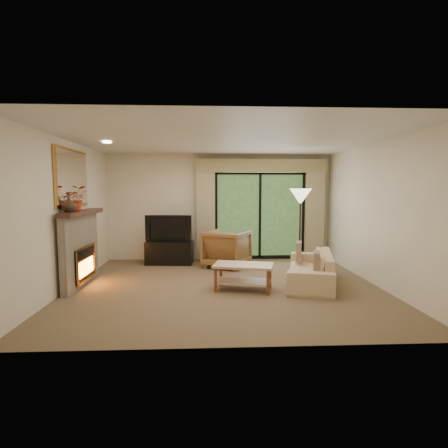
{
  "coord_description": "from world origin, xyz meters",
  "views": [
    {
      "loc": [
        -0.31,
        -6.2,
        1.74
      ],
      "look_at": [
        0.0,
        0.3,
        1.1
      ],
      "focal_mm": 28.0,
      "sensor_mm": 36.0,
      "label": 1
    }
  ],
  "objects_px": {
    "media_console": "(170,252)",
    "sofa": "(310,267)",
    "armchair": "(227,248)",
    "coffee_table": "(243,277)"
  },
  "relations": [
    {
      "from": "media_console",
      "to": "sofa",
      "type": "relative_size",
      "value": 0.54
    },
    {
      "from": "armchair",
      "to": "coffee_table",
      "type": "bearing_deg",
      "value": 122.89
    },
    {
      "from": "media_console",
      "to": "coffee_table",
      "type": "relative_size",
      "value": 1.07
    },
    {
      "from": "coffee_table",
      "to": "media_console",
      "type": "bearing_deg",
      "value": 137.9
    },
    {
      "from": "media_console",
      "to": "coffee_table",
      "type": "distance_m",
      "value": 2.69
    },
    {
      "from": "sofa",
      "to": "coffee_table",
      "type": "xyz_separation_m",
      "value": [
        -1.3,
        -0.41,
        -0.06
      ]
    },
    {
      "from": "armchair",
      "to": "sofa",
      "type": "relative_size",
      "value": 0.46
    },
    {
      "from": "armchair",
      "to": "media_console",
      "type": "bearing_deg",
      "value": 11.8
    },
    {
      "from": "media_console",
      "to": "sofa",
      "type": "bearing_deg",
      "value": -27.96
    },
    {
      "from": "armchair",
      "to": "sofa",
      "type": "bearing_deg",
      "value": 163.0
    }
  ]
}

